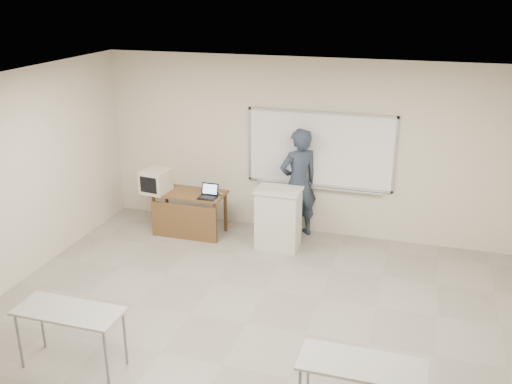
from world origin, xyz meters
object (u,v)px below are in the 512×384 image
(presenter, at_px, (298,183))
(instructor_desk, at_px, (187,208))
(laptop, at_px, (208,194))
(crt_monitor, at_px, (156,181))
(mouse, at_px, (221,194))
(whiteboard, at_px, (320,151))
(podium, at_px, (278,218))
(keyboard, at_px, (268,190))

(presenter, bearing_deg, instructor_desk, -21.78)
(instructor_desk, bearing_deg, laptop, -2.85)
(crt_monitor, distance_m, mouse, 1.13)
(whiteboard, bearing_deg, crt_monitor, -163.35)
(instructor_desk, relative_size, podium, 1.22)
(crt_monitor, distance_m, laptop, 0.96)
(mouse, distance_m, presenter, 1.32)
(keyboard, bearing_deg, instructor_desk, 155.91)
(instructor_desk, relative_size, presenter, 0.65)
(instructor_desk, height_order, presenter, presenter)
(crt_monitor, relative_size, keyboard, 1.13)
(crt_monitor, height_order, presenter, presenter)
(laptop, bearing_deg, crt_monitor, 179.94)
(laptop, height_order, mouse, laptop)
(laptop, height_order, presenter, presenter)
(whiteboard, height_order, keyboard, whiteboard)
(podium, height_order, laptop, podium)
(instructor_desk, bearing_deg, podium, 0.24)
(instructor_desk, xyz_separation_m, crt_monitor, (-0.55, -0.02, 0.43))
(podium, bearing_deg, presenter, 70.45)
(crt_monitor, distance_m, presenter, 2.42)
(whiteboard, bearing_deg, instructor_desk, -159.73)
(podium, distance_m, keyboard, 0.55)
(whiteboard, distance_m, instructor_desk, 2.44)
(crt_monitor, relative_size, presenter, 0.25)
(mouse, xyz_separation_m, presenter, (1.24, 0.41, 0.18))
(keyboard, height_order, presenter, presenter)
(whiteboard, distance_m, podium, 1.34)
(whiteboard, bearing_deg, mouse, -158.27)
(laptop, bearing_deg, keyboard, -4.94)
(crt_monitor, xyz_separation_m, mouse, (1.10, 0.17, -0.17))
(mouse, bearing_deg, whiteboard, 17.56)
(whiteboard, height_order, instructor_desk, whiteboard)
(mouse, height_order, keyboard, keyboard)
(presenter, bearing_deg, whiteboard, 174.63)
(whiteboard, bearing_deg, keyboard, -126.21)
(crt_monitor, xyz_separation_m, keyboard, (2.00, -0.10, 0.08))
(whiteboard, relative_size, crt_monitor, 5.33)
(instructor_desk, bearing_deg, mouse, 15.96)
(laptop, bearing_deg, whiteboard, 25.17)
(crt_monitor, xyz_separation_m, laptop, (0.95, -0.00, -0.13))
(instructor_desk, bearing_deg, crt_monitor, -178.29)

